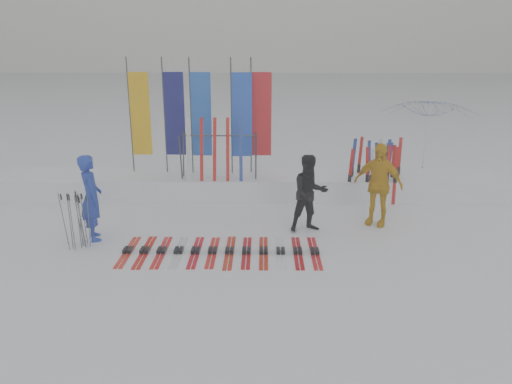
{
  "coord_description": "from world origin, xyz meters",
  "views": [
    {
      "loc": [
        0.34,
        -8.97,
        4.23
      ],
      "look_at": [
        0.2,
        1.6,
        1.0
      ],
      "focal_mm": 35.0,
      "sensor_mm": 36.0,
      "label": 1
    }
  ],
  "objects_px": {
    "person_yellow": "(378,184)",
    "tent_canopy": "(427,139)",
    "person_blue": "(91,198)",
    "ski_rack": "(219,150)",
    "person_black": "(310,193)",
    "ski_row": "(221,251)"
  },
  "relations": [
    {
      "from": "person_yellow",
      "to": "tent_canopy",
      "type": "distance_m",
      "value": 4.61
    },
    {
      "from": "person_blue",
      "to": "person_black",
      "type": "relative_size",
      "value": 1.07
    },
    {
      "from": "person_blue",
      "to": "ski_rack",
      "type": "relative_size",
      "value": 0.93
    },
    {
      "from": "person_blue",
      "to": "tent_canopy",
      "type": "distance_m",
      "value": 10.09
    },
    {
      "from": "person_blue",
      "to": "tent_canopy",
      "type": "relative_size",
      "value": 0.66
    },
    {
      "from": "person_black",
      "to": "ski_row",
      "type": "height_order",
      "value": "person_black"
    },
    {
      "from": "person_black",
      "to": "ski_row",
      "type": "relative_size",
      "value": 0.44
    },
    {
      "from": "person_yellow",
      "to": "tent_canopy",
      "type": "bearing_deg",
      "value": 88.56
    },
    {
      "from": "ski_row",
      "to": "ski_rack",
      "type": "height_order",
      "value": "ski_rack"
    },
    {
      "from": "person_black",
      "to": "ski_row",
      "type": "distance_m",
      "value": 2.48
    },
    {
      "from": "ski_rack",
      "to": "person_blue",
      "type": "bearing_deg",
      "value": -131.05
    },
    {
      "from": "person_blue",
      "to": "person_black",
      "type": "xyz_separation_m",
      "value": [
        4.79,
        0.57,
        -0.06
      ]
    },
    {
      "from": "ski_row",
      "to": "person_black",
      "type": "bearing_deg",
      "value": 34.06
    },
    {
      "from": "person_yellow",
      "to": "ski_rack",
      "type": "relative_size",
      "value": 0.97
    },
    {
      "from": "person_blue",
      "to": "person_yellow",
      "type": "bearing_deg",
      "value": -106.61
    },
    {
      "from": "person_black",
      "to": "ski_row",
      "type": "bearing_deg",
      "value": -161.51
    },
    {
      "from": "ski_row",
      "to": "ski_rack",
      "type": "bearing_deg",
      "value": 95.16
    },
    {
      "from": "ski_rack",
      "to": "person_black",
      "type": "bearing_deg",
      "value": -46.18
    },
    {
      "from": "person_yellow",
      "to": "ski_row",
      "type": "height_order",
      "value": "person_yellow"
    },
    {
      "from": "person_yellow",
      "to": "tent_canopy",
      "type": "xyz_separation_m",
      "value": [
        2.35,
        3.95,
        0.31
      ]
    },
    {
      "from": "ski_row",
      "to": "tent_canopy",
      "type": "bearing_deg",
      "value": 43.94
    },
    {
      "from": "person_blue",
      "to": "tent_canopy",
      "type": "height_order",
      "value": "tent_canopy"
    }
  ]
}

